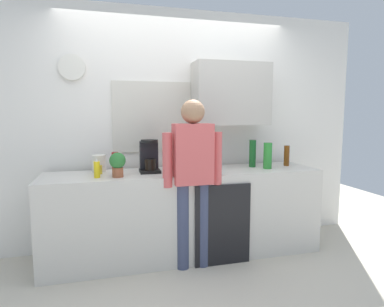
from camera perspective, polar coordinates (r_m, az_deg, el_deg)
The scene contains 16 objects.
ground_plane at distance 3.36m, azimuth 0.13°, elevation -19.01°, with size 8.00×8.00×0.00m, color beige.
kitchen_counter at distance 3.47m, azimuth -1.19°, elevation -10.31°, with size 2.81×0.64×0.89m, color beige.
dishwasher_panel at distance 3.27m, azimuth 5.38°, elevation -12.28°, with size 0.56×0.02×0.80m, color black.
back_wall_assembly at distance 3.72m, azimuth -1.65°, elevation 5.15°, with size 4.41×0.42×2.60m.
coffee_maker at distance 3.32m, azimuth -7.42°, elevation -0.72°, with size 0.20×0.20×0.33m.
bottle_red_vinegar at distance 3.25m, azimuth -13.18°, elevation -1.68°, with size 0.06×0.06×0.22m, color maroon.
bottle_amber_beer at distance 3.85m, azimuth 16.10°, elevation -0.36°, with size 0.06×0.06×0.23m, color brown.
bottle_clear_soda at distance 3.59m, azimuth 13.00°, elevation -0.37°, with size 0.09×0.09×0.28m, color #2D8C33.
bottle_green_wine at distance 3.68m, azimuth 10.46°, elevation 0.01°, with size 0.07×0.07×0.30m, color #195923.
cup_yellow_cup at distance 3.33m, azimuth -15.94°, elevation -2.72°, with size 0.07×0.07×0.09m, color yellow.
cup_white_mug at distance 3.21m, azimuth 4.40°, elevation -2.73°, with size 0.08×0.08×0.10m, color white.
mixing_bowl at distance 3.14m, azimuth -0.17°, elevation -3.10°, with size 0.22×0.22×0.08m, color #4C72A5.
potted_plant at distance 3.11m, azimuth -12.79°, elevation -1.63°, with size 0.15×0.15×0.23m.
dish_soap at distance 3.14m, azimuth -16.18°, elevation -2.65°, with size 0.06×0.06×0.18m.
storage_canister at distance 3.47m, azimuth -15.83°, elevation -1.64°, with size 0.14×0.14×0.17m, color silver.
person_at_sink at distance 3.07m, azimuth 0.13°, elevation -2.88°, with size 0.57×0.22×1.60m.
Camera 1 is at (-0.79, -2.92, 1.47)m, focal length 30.73 mm.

